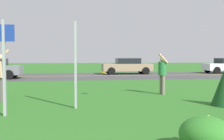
# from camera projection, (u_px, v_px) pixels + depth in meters

# --- Properties ---
(ground_plane) EXTENTS (120.00, 120.00, 0.00)m
(ground_plane) POSITION_uv_depth(u_px,v_px,m) (55.00, 93.00, 11.96)
(ground_plane) COLOR #2D6B23
(highway_strip) EXTENTS (120.00, 8.83, 0.01)m
(highway_strip) POSITION_uv_depth(u_px,v_px,m) (63.00, 76.00, 22.33)
(highway_strip) COLOR #424244
(highway_strip) RESTS_ON ground
(highway_center_stripe) EXTENTS (120.00, 0.16, 0.00)m
(highway_center_stripe) POSITION_uv_depth(u_px,v_px,m) (63.00, 76.00, 22.33)
(highway_center_stripe) COLOR yellow
(highway_center_stripe) RESTS_ON ground
(daylily_clump_near_camera) EXTENTS (0.87, 0.91, 0.60)m
(daylily_clump_near_camera) POSITION_uv_depth(u_px,v_px,m) (206.00, 135.00, 4.43)
(daylily_clump_near_camera) COLOR #2D7526
(daylily_clump_near_camera) RESTS_ON ground
(sign_post_near_path) EXTENTS (0.56, 0.10, 2.53)m
(sign_post_near_path) POSITION_uv_depth(u_px,v_px,m) (4.00, 58.00, 7.16)
(sign_post_near_path) COLOR #93969B
(sign_post_near_path) RESTS_ON ground
(sign_post_by_roadside) EXTENTS (0.07, 0.10, 2.63)m
(sign_post_by_roadside) POSITION_uv_depth(u_px,v_px,m) (76.00, 65.00, 8.28)
(sign_post_by_roadside) COLOR #93969B
(sign_post_by_roadside) RESTS_ON ground
(person_thrower_dark_shirt) EXTENTS (0.47, 0.53, 1.84)m
(person_thrower_dark_shirt) POSITION_uv_depth(u_px,v_px,m) (1.00, 73.00, 9.47)
(person_thrower_dark_shirt) COLOR #232328
(person_thrower_dark_shirt) RESTS_ON ground
(person_catcher_green_shirt) EXTENTS (0.45, 0.53, 1.72)m
(person_catcher_green_shirt) POSITION_uv_depth(u_px,v_px,m) (162.00, 72.00, 11.39)
(person_catcher_green_shirt) COLOR #287038
(person_catcher_green_shirt) RESTS_ON ground
(frisbee_orange) EXTENTS (0.28, 0.27, 0.11)m
(frisbee_orange) POSITION_uv_depth(u_px,v_px,m) (104.00, 73.00, 10.70)
(frisbee_orange) COLOR orange
(car_tan_center_left) EXTENTS (4.50, 2.00, 1.45)m
(car_tan_center_left) POSITION_uv_depth(u_px,v_px,m) (127.00, 66.00, 25.06)
(car_tan_center_left) COLOR #937F60
(car_tan_center_left) RESTS_ON ground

